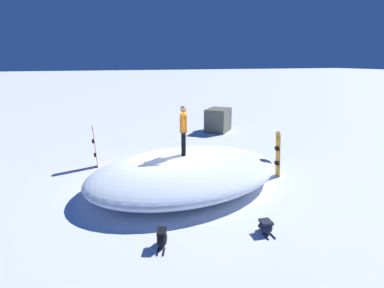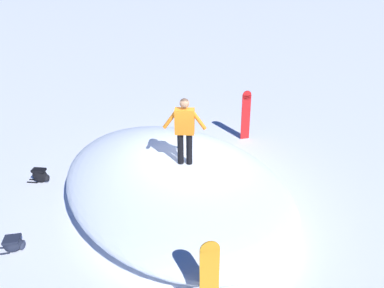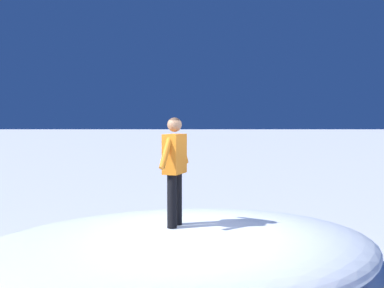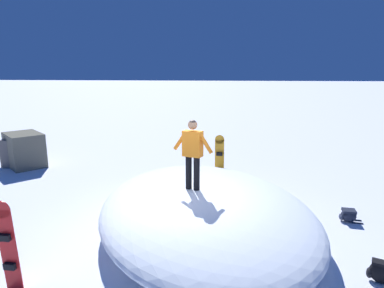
% 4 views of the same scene
% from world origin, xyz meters
% --- Properties ---
extents(ground, '(240.00, 240.00, 0.00)m').
position_xyz_m(ground, '(0.00, 0.00, 0.00)').
color(ground, white).
extents(snow_mound, '(6.53, 7.68, 0.96)m').
position_xyz_m(snow_mound, '(-0.56, -0.45, 0.48)').
color(snow_mound, white).
rests_on(snow_mound, ground).
extents(snowboarder_standing, '(0.95, 0.41, 1.58)m').
position_xyz_m(snowboarder_standing, '(-0.28, -0.49, 1.86)').
color(snowboarder_standing, black).
rests_on(snowboarder_standing, snow_mound).
extents(snowboard_primary_upright, '(0.30, 0.17, 1.61)m').
position_xyz_m(snowboard_primary_upright, '(-0.78, -3.73, 0.83)').
color(snowboard_primary_upright, orange).
rests_on(snowboard_primary_upright, ground).
extents(snowboard_secondary_upright, '(0.30, 0.15, 1.62)m').
position_xyz_m(snowboard_secondary_upright, '(2.42, 2.11, 0.84)').
color(snowboard_secondary_upright, red).
rests_on(snowboard_secondary_upright, ground).
extents(backpack_near, '(0.61, 0.39, 0.40)m').
position_xyz_m(backpack_near, '(-3.73, 1.17, 0.20)').
color(backpack_near, black).
rests_on(backpack_near, ground).
extents(backpack_far, '(0.55, 0.34, 0.31)m').
position_xyz_m(backpack_far, '(-3.99, -1.26, 0.16)').
color(backpack_far, '#1E2333').
rests_on(backpack_far, ground).
extents(rock_outcrop, '(1.95, 1.91, 1.28)m').
position_xyz_m(rock_outcrop, '(6.79, -4.93, 0.61)').
color(rock_outcrop, '#5E5A56').
rests_on(rock_outcrop, ground).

